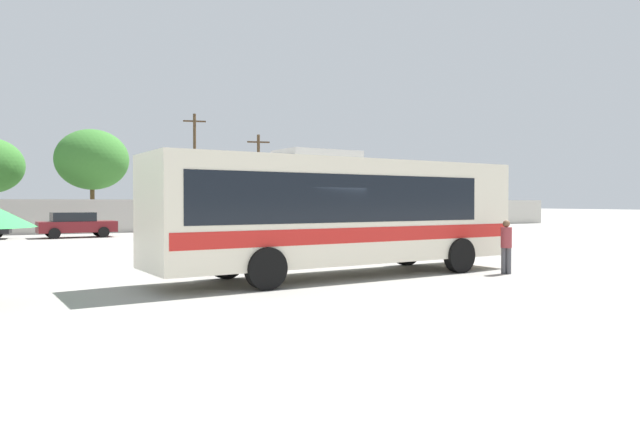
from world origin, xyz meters
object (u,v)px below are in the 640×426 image
object	(u,v)px
attendant_by_bus_door	(506,244)
roadside_tree_midright	(92,160)
utility_pole_near	(195,169)
parked_car_rightmost_dark_blue	(200,223)
coach_bus_cream_red	(338,210)
parked_car_third_maroon	(76,224)
utility_pole_far	(258,179)
roadside_tree_right	(290,185)

from	to	relation	value
attendant_by_bus_door	roadside_tree_midright	bearing A→B (deg)	103.94
attendant_by_bus_door	utility_pole_near	distance (m)	34.00
parked_car_rightmost_dark_blue	utility_pole_near	size ratio (longest dim) A/B	0.48
coach_bus_cream_red	roadside_tree_midright	distance (m)	31.62
parked_car_third_maroon	roadside_tree_midright	xyz separation A→B (m)	(1.72, 8.00, 4.46)
utility_pole_far	utility_pole_near	bearing A→B (deg)	152.31
coach_bus_cream_red	parked_car_third_maroon	distance (m)	23.85
attendant_by_bus_door	roadside_tree_right	distance (m)	37.51
coach_bus_cream_red	parked_car_rightmost_dark_blue	xyz separation A→B (m)	(2.50, 23.76, -1.14)
utility_pole_near	utility_pole_far	world-z (taller)	utility_pole_near
parked_car_rightmost_dark_blue	roadside_tree_midright	xyz separation A→B (m)	(-6.00, 7.49, 4.50)
parked_car_rightmost_dark_blue	utility_pole_far	xyz separation A→B (m)	(6.43, 5.84, 3.22)
utility_pole_far	roadside_tree_right	bearing A→B (deg)	44.22
parked_car_rightmost_dark_blue	roadside_tree_right	size ratio (longest dim) A/B	0.84
attendant_by_bus_door	parked_car_rightmost_dark_blue	size ratio (longest dim) A/B	0.36
roadside_tree_midright	utility_pole_far	bearing A→B (deg)	-7.55
parked_car_rightmost_dark_blue	roadside_tree_midright	size ratio (longest dim) A/B	0.60
coach_bus_cream_red	roadside_tree_midright	world-z (taller)	roadside_tree_midright
roadside_tree_midright	roadside_tree_right	size ratio (longest dim) A/B	1.41
utility_pole_far	parked_car_rightmost_dark_blue	bearing A→B (deg)	-137.74
utility_pole_far	roadside_tree_midright	bearing A→B (deg)	172.45
utility_pole_near	attendant_by_bus_door	bearing A→B (deg)	-89.40
utility_pole_near	roadside_tree_midright	size ratio (longest dim) A/B	1.24
parked_car_third_maroon	roadside_tree_midright	distance (m)	9.32
coach_bus_cream_red	attendant_by_bus_door	distance (m)	5.11
parked_car_rightmost_dark_blue	utility_pole_near	world-z (taller)	utility_pole_near
utility_pole_far	roadside_tree_midright	size ratio (longest dim) A/B	1.01
attendant_by_bus_door	utility_pole_far	xyz separation A→B (m)	(4.23, 31.37, 3.07)
attendant_by_bus_door	utility_pole_near	bearing A→B (deg)	90.60
attendant_by_bus_door	utility_pole_far	bearing A→B (deg)	82.32
attendant_by_bus_door	roadside_tree_right	world-z (taller)	roadside_tree_right
coach_bus_cream_red	parked_car_third_maroon	world-z (taller)	coach_bus_cream_red
parked_car_third_maroon	parked_car_rightmost_dark_blue	size ratio (longest dim) A/B	1.01
attendant_by_bus_door	coach_bus_cream_red	bearing A→B (deg)	159.33
parked_car_third_maroon	utility_pole_far	bearing A→B (deg)	24.18
utility_pole_near	roadside_tree_right	xyz separation A→B (m)	(9.59, 2.47, -1.11)
parked_car_rightmost_dark_blue	utility_pole_near	bearing A→B (deg)	77.39
attendant_by_bus_door	utility_pole_near	size ratio (longest dim) A/B	0.17
coach_bus_cream_red	parked_car_third_maroon	size ratio (longest dim) A/B	2.52
utility_pole_near	roadside_tree_midright	world-z (taller)	utility_pole_near
parked_car_rightmost_dark_blue	utility_pole_far	distance (m)	9.26
parked_car_third_maroon	roadside_tree_midright	world-z (taller)	roadside_tree_midright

